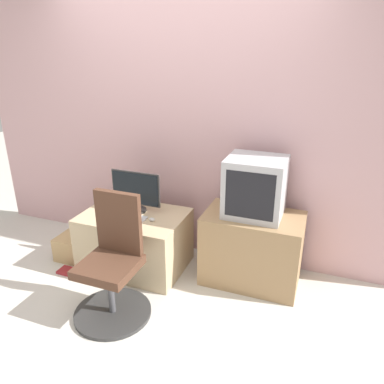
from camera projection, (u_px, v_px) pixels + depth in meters
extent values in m
plane|color=beige|center=(117.00, 329.00, 2.78)|extent=(12.00, 12.00, 0.00)
cube|color=#CC9EA3|center=(183.00, 121.00, 3.44)|extent=(4.40, 0.05, 2.60)
cube|color=#CCB289|center=(135.00, 240.00, 3.48)|extent=(0.92, 0.65, 0.53)
cube|color=#A37F56|center=(252.00, 248.00, 3.24)|extent=(0.83, 0.50, 0.63)
cylinder|color=#2D2D2D|center=(137.00, 210.00, 3.44)|extent=(0.18, 0.18, 0.02)
cylinder|color=#2D2D2D|center=(137.00, 206.00, 3.42)|extent=(0.09, 0.09, 0.06)
cube|color=#2D2D2D|center=(136.00, 188.00, 3.36)|extent=(0.47, 0.01, 0.31)
cube|color=black|center=(135.00, 188.00, 3.36)|extent=(0.45, 0.02, 0.28)
cube|color=silver|center=(125.00, 217.00, 3.31)|extent=(0.38, 0.14, 0.01)
ellipsoid|color=silver|center=(152.00, 220.00, 3.24)|extent=(0.05, 0.03, 0.03)
cube|color=#B7B7BC|center=(255.00, 187.00, 3.06)|extent=(0.47, 0.41, 0.49)
cube|color=black|center=(250.00, 196.00, 2.88)|extent=(0.39, 0.01, 0.38)
cylinder|color=#333333|center=(113.00, 312.00, 2.93)|extent=(0.60, 0.60, 0.03)
cylinder|color=#4C4C51|center=(111.00, 291.00, 2.85)|extent=(0.05, 0.05, 0.37)
cube|color=#513323|center=(109.00, 267.00, 2.77)|extent=(0.41, 0.41, 0.07)
cube|color=#513323|center=(119.00, 222.00, 2.82)|extent=(0.37, 0.05, 0.49)
cube|color=tan|center=(72.00, 247.00, 3.66)|extent=(0.26, 0.27, 0.23)
cube|color=maroon|center=(71.00, 272.00, 3.45)|extent=(0.23, 0.12, 0.02)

